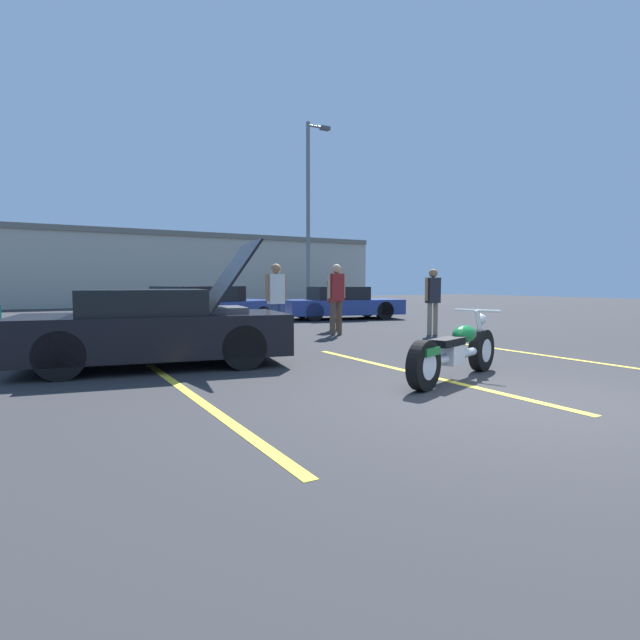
# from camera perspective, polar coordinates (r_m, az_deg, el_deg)

# --- Properties ---
(ground_plane) EXTENTS (80.00, 80.00, 0.00)m
(ground_plane) POSITION_cam_1_polar(r_m,az_deg,el_deg) (6.16, 21.83, -8.65)
(ground_plane) COLOR #2D2D30
(parking_stripe_foreground) EXTENTS (0.12, 5.52, 0.01)m
(parking_stripe_foreground) POSITION_cam_1_polar(r_m,az_deg,el_deg) (6.01, -13.87, -8.74)
(parking_stripe_foreground) COLOR yellow
(parking_stripe_foreground) RESTS_ON ground
(parking_stripe_middle) EXTENTS (0.12, 5.52, 0.01)m
(parking_stripe_middle) POSITION_cam_1_polar(r_m,az_deg,el_deg) (7.57, 10.98, -6.01)
(parking_stripe_middle) COLOR yellow
(parking_stripe_middle) RESTS_ON ground
(parking_stripe_back) EXTENTS (0.12, 5.52, 0.01)m
(parking_stripe_back) POSITION_cam_1_polar(r_m,az_deg,el_deg) (10.01, 25.46, -3.85)
(parking_stripe_back) COLOR yellow
(parking_stripe_back) RESTS_ON ground
(far_building) EXTENTS (32.00, 4.20, 4.40)m
(far_building) POSITION_cam_1_polar(r_m,az_deg,el_deg) (32.07, -21.33, 5.74)
(far_building) COLOR #B2AD9E
(far_building) RESTS_ON ground
(light_pole) EXTENTS (1.21, 0.28, 8.68)m
(light_pole) POSITION_cam_1_polar(r_m,az_deg,el_deg) (23.61, -1.21, 12.49)
(light_pole) COLOR slate
(light_pole) RESTS_ON ground
(motorcycle) EXTENTS (2.38, 1.10, 0.95)m
(motorcycle) POSITION_cam_1_polar(r_m,az_deg,el_deg) (7.17, 15.21, -3.53)
(motorcycle) COLOR black
(motorcycle) RESTS_ON ground
(show_car_hood_open) EXTENTS (4.36, 2.51, 2.04)m
(show_car_hood_open) POSITION_cam_1_polar(r_m,az_deg,el_deg) (8.44, -18.21, -0.87)
(show_car_hood_open) COLOR black
(show_car_hood_open) RESTS_ON ground
(parked_car_right_row) EXTENTS (4.63, 2.71, 1.21)m
(parked_car_right_row) POSITION_cam_1_polar(r_m,az_deg,el_deg) (18.64, 2.43, 1.88)
(parked_car_right_row) COLOR navy
(parked_car_right_row) RESTS_ON ground
(parked_car_mid_row) EXTENTS (4.96, 3.21, 1.25)m
(parked_car_mid_row) POSITION_cam_1_polar(r_m,az_deg,el_deg) (14.37, -13.19, 1.19)
(parked_car_mid_row) COLOR navy
(parked_car_mid_row) RESTS_ON ground
(spectator_near_motorcycle) EXTENTS (0.52, 0.24, 1.82)m
(spectator_near_motorcycle) POSITION_cam_1_polar(r_m,az_deg,el_deg) (12.80, 1.89, 3.15)
(spectator_near_motorcycle) COLOR brown
(spectator_near_motorcycle) RESTS_ON ground
(spectator_by_show_car) EXTENTS (0.52, 0.21, 1.62)m
(spectator_by_show_car) POSITION_cam_1_polar(r_m,az_deg,el_deg) (14.09, 1.72, 2.68)
(spectator_by_show_car) COLOR brown
(spectator_by_show_car) RESTS_ON ground
(spectator_midground) EXTENTS (0.52, 0.22, 1.71)m
(spectator_midground) POSITION_cam_1_polar(r_m,az_deg,el_deg) (13.21, 12.78, 2.73)
(spectator_midground) COLOR gray
(spectator_midground) RESTS_ON ground
(spectator_far_lot) EXTENTS (0.52, 0.23, 1.78)m
(spectator_far_lot) POSITION_cam_1_polar(r_m,az_deg,el_deg) (11.48, -5.04, 2.87)
(spectator_far_lot) COLOR #38476B
(spectator_far_lot) RESTS_ON ground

